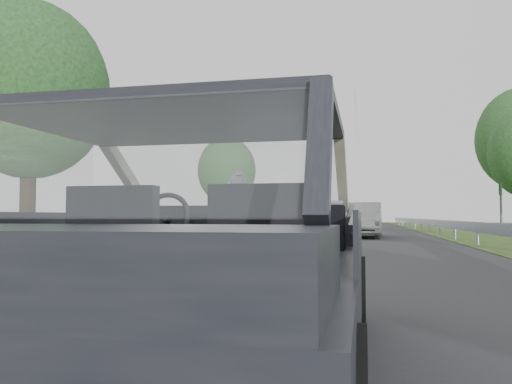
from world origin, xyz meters
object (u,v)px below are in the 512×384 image
at_px(cat, 274,194).
at_px(other_car, 362,220).
at_px(highway_sign, 501,209).
at_px(subject_car, 206,250).

distance_m(cat, other_car, 18.59).
xyz_separation_m(other_car, highway_sign, (6.15, 2.29, 0.46)).
bearing_deg(subject_car, highway_sign, 72.03).
height_order(cat, other_car, other_car).
distance_m(subject_car, cat, 0.79).
xyz_separation_m(subject_car, other_car, (0.83, 19.22, 0.03)).
distance_m(subject_car, highway_sign, 22.62).
xyz_separation_m(subject_car, highway_sign, (6.98, 21.51, 0.49)).
bearing_deg(cat, subject_car, -118.26).
bearing_deg(highway_sign, subject_car, -88.13).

